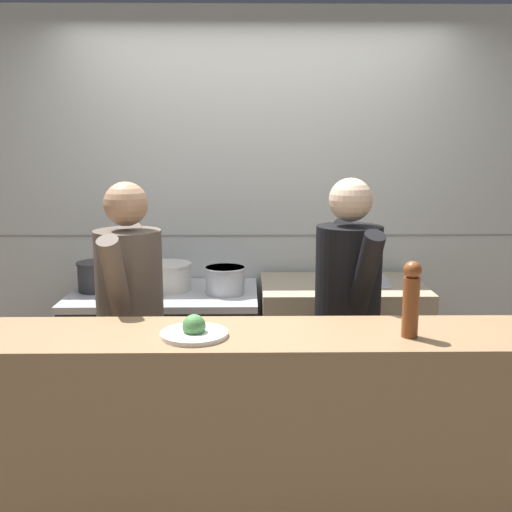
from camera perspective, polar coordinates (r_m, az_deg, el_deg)
The scene contains 13 objects.
wall_back_tiled at distance 3.97m, azimuth 0.13°, elevation 4.18°, with size 8.00×0.06×2.60m.
oven_range at distance 3.82m, azimuth -8.58°, elevation -9.63°, with size 1.13×0.71×0.86m.
prep_counter at distance 3.82m, azimuth 8.04°, elevation -9.29°, with size 0.98×0.65×0.91m.
pass_counter at distance 2.56m, azimuth -0.77°, elevation -18.38°, with size 2.96×0.45×1.03m.
stock_pot at distance 3.78m, azimuth -14.96°, elevation -1.80°, with size 0.24×0.24×0.18m.
sauce_pot at distance 3.72m, azimuth -8.35°, elevation -1.85°, with size 0.29×0.29×0.17m.
braising_pot at distance 3.59m, azimuth -2.96°, elevation -2.24°, with size 0.25×0.25×0.16m.
mixing_bowl_steel at distance 3.72m, azimuth 11.40°, elevation -1.81°, with size 0.20×0.20×0.10m.
chefs_knife at distance 3.57m, azimuth 9.62°, elevation -2.99°, with size 0.34×0.05×0.02m.
plated_dish_main at distance 2.32m, azimuth -5.91°, elevation -7.12°, with size 0.26×0.26×0.09m.
pepper_mill at distance 2.34m, azimuth 14.56°, elevation -3.86°, with size 0.07×0.07×0.30m.
chef_head_cook at distance 3.00m, azimuth -11.83°, elevation -6.51°, with size 0.35×0.69×1.58m.
chef_sous at distance 3.03m, azimuth 8.66°, elevation -6.09°, with size 0.38×0.70×1.59m.
Camera 1 is at (-0.06, -2.57, 1.76)m, focal length 42.00 mm.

